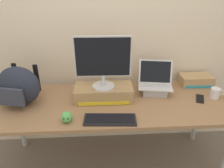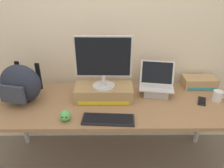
% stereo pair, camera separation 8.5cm
% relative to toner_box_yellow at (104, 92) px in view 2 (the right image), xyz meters
% --- Properties ---
extents(ground_plane, '(20.00, 20.00, 0.00)m').
position_rel_toner_box_yellow_xyz_m(ground_plane, '(0.07, -0.06, -0.81)').
color(ground_plane, '#70665B').
extents(back_wall, '(7.00, 0.10, 2.60)m').
position_rel_toner_box_yellow_xyz_m(back_wall, '(0.07, 0.41, 0.49)').
color(back_wall, beige).
rests_on(back_wall, ground).
extents(desk, '(2.10, 0.74, 0.75)m').
position_rel_toner_box_yellow_xyz_m(desk, '(0.07, -0.06, -0.13)').
color(desk, '#99704C').
rests_on(desk, ground).
extents(toner_box_yellow, '(0.52, 0.23, 0.13)m').
position_rel_toner_box_yellow_xyz_m(toner_box_yellow, '(0.00, 0.00, 0.00)').
color(toner_box_yellow, '#A88456').
rests_on(toner_box_yellow, desk).
extents(desktop_monitor, '(0.48, 0.20, 0.46)m').
position_rel_toner_box_yellow_xyz_m(desktop_monitor, '(-0.00, -0.00, 0.30)').
color(desktop_monitor, silver).
rests_on(desktop_monitor, toner_box_yellow).
extents(open_laptop, '(0.34, 0.28, 0.29)m').
position_rel_toner_box_yellow_xyz_m(open_laptop, '(0.49, 0.10, 0.00)').
color(open_laptop, '#ADADB2').
rests_on(open_laptop, desk).
extents(external_keyboard, '(0.41, 0.17, 0.02)m').
position_rel_toner_box_yellow_xyz_m(external_keyboard, '(0.04, -0.33, -0.05)').
color(external_keyboard, black).
rests_on(external_keyboard, desk).
extents(messenger_backpack, '(0.41, 0.33, 0.34)m').
position_rel_toner_box_yellow_xyz_m(messenger_backpack, '(-0.72, -0.03, 0.11)').
color(messenger_backpack, '#232838').
rests_on(messenger_backpack, desk).
extents(coffee_mug, '(0.13, 0.08, 0.10)m').
position_rel_toner_box_yellow_xyz_m(coffee_mug, '(1.02, -0.04, -0.02)').
color(coffee_mug, silver).
rests_on(coffee_mug, desk).
extents(cell_phone, '(0.12, 0.16, 0.01)m').
position_rel_toner_box_yellow_xyz_m(cell_phone, '(0.88, -0.06, -0.06)').
color(cell_phone, black).
rests_on(cell_phone, desk).
extents(plush_toy, '(0.09, 0.09, 0.09)m').
position_rel_toner_box_yellow_xyz_m(plush_toy, '(-0.29, -0.32, -0.02)').
color(plush_toy, '#56B256').
rests_on(plush_toy, desk).
extents(toner_box_cyan, '(0.32, 0.18, 0.10)m').
position_rel_toner_box_yellow_xyz_m(toner_box_cyan, '(0.95, 0.23, -0.01)').
color(toner_box_cyan, tan).
rests_on(toner_box_cyan, desk).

